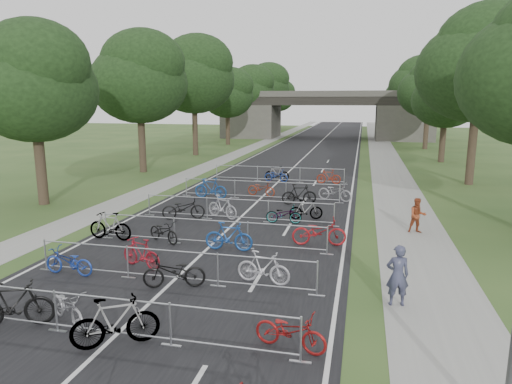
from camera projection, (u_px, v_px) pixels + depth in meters
road at (314, 148)px, 55.41m from camera, size 11.00×140.00×0.01m
sidewalk_right at (382, 150)px, 53.62m from camera, size 3.00×140.00×0.01m
sidewalk_left at (254, 147)px, 57.08m from camera, size 2.00×140.00×0.01m
lane_markings at (314, 148)px, 55.41m from camera, size 0.12×140.00×0.00m
overpass_bridge at (325, 115)px, 69.03m from camera, size 31.00×8.00×7.05m
tree_left_0 at (34, 85)px, 24.15m from camera, size 6.72×6.72×10.25m
tree_left_1 at (140, 79)px, 35.44m from camera, size 7.56×7.56×11.53m
tree_right_1 at (482, 66)px, 29.86m from camera, size 8.18×8.18×12.47m
tree_left_2 at (194, 76)px, 46.74m from camera, size 8.40×8.40×12.81m
tree_right_2 at (447, 98)px, 41.70m from camera, size 6.16×6.16×9.39m
tree_left_3 at (228, 94)px, 58.51m from camera, size 6.72×6.72×10.25m
tree_right_3 at (430, 90)px, 52.96m from camera, size 7.17×7.17×10.93m
tree_left_4 at (250, 90)px, 69.81m from camera, size 7.56×7.56×11.53m
tree_right_4 at (419, 84)px, 64.22m from camera, size 8.18×8.18×12.47m
tree_left_5 at (266, 87)px, 81.10m from camera, size 8.40×8.40×12.81m
tree_right_5 at (410, 99)px, 76.06m from camera, size 6.16×6.16×9.39m
tree_left_6 at (279, 96)px, 92.88m from camera, size 6.72×6.72×10.25m
tree_right_6 at (404, 94)px, 87.32m from camera, size 7.17×7.17×10.93m
barrier_row_1 at (111, 318)px, 11.01m from camera, size 9.70×0.08×1.10m
barrier_row_2 at (172, 266)px, 14.45m from camera, size 9.70×0.08×1.10m
barrier_row_3 at (210, 233)px, 18.07m from camera, size 9.70×0.08×1.10m
barrier_row_4 at (237, 210)px, 21.89m from camera, size 9.70×0.08×1.10m
barrier_row_5 at (260, 190)px, 26.67m from camera, size 9.70×0.08×1.10m
barrier_row_6 at (278, 174)px, 32.39m from camera, size 9.70×0.08×1.10m
bike_4 at (13, 305)px, 11.56m from camera, size 2.09×1.32×1.22m
bike_5 at (68, 307)px, 11.76m from camera, size 1.83×1.44×0.93m
bike_6 at (115, 322)px, 10.64m from camera, size 2.05×1.56×1.23m
bike_7 at (291, 331)px, 10.53m from camera, size 1.86×0.99×0.93m
bike_8 at (69, 262)px, 15.05m from camera, size 1.81×0.71×0.93m
bike_9 at (141, 253)px, 15.70m from camera, size 1.84×1.08×1.07m
bike_10 at (174, 272)px, 14.01m from camera, size 2.03×1.23×1.01m
bike_11 at (263, 268)px, 14.32m from camera, size 1.83×0.76×1.07m
bike_12 at (110, 226)px, 18.85m from camera, size 1.98×0.66×1.17m
bike_13 at (164, 232)px, 18.56m from camera, size 1.81×1.34×0.91m
bike_14 at (229, 237)px, 17.49m from camera, size 1.89×0.57×1.13m
bike_15 at (319, 232)px, 18.13m from camera, size 2.23×1.05×1.13m
bike_16 at (183, 208)px, 22.17m from camera, size 2.18×1.40×1.08m
bike_17 at (222, 207)px, 22.34m from camera, size 1.92×1.30×1.13m
bike_18 at (284, 214)px, 21.40m from camera, size 1.71×0.69×0.88m
bike_19 at (306, 210)px, 22.11m from camera, size 1.69×0.86×0.98m
bike_20 at (211, 188)px, 26.88m from camera, size 2.06×0.71×1.22m
bike_21 at (261, 189)px, 27.46m from camera, size 1.94×1.12×0.96m
bike_22 at (299, 194)px, 25.26m from camera, size 2.01×1.08×1.16m
bike_23 at (335, 192)px, 26.23m from camera, size 2.15×1.35×1.07m
bike_25 at (277, 173)px, 32.90m from camera, size 1.75×0.50×1.05m
bike_26 at (276, 175)px, 32.38m from camera, size 1.83×0.87×0.92m
bike_27 at (329, 177)px, 31.58m from camera, size 1.69×0.51×1.01m
pedestrian_a at (397, 276)px, 12.75m from camera, size 0.71×0.53×1.77m
pedestrian_b at (417, 216)px, 19.83m from camera, size 0.83×0.70×1.54m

